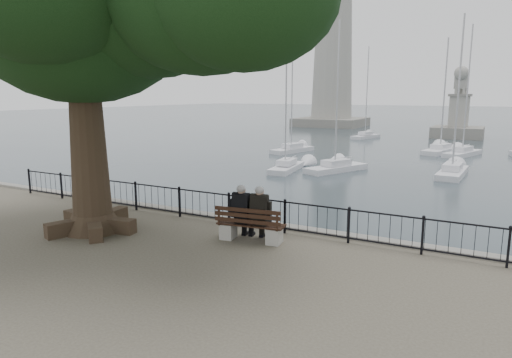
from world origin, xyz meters
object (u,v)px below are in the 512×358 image
Objects in this scene: bench at (250,229)px; lion_monument at (458,120)px; lighthouse at (333,42)px; person_left at (243,214)px; person_right at (261,216)px.

lion_monument is (1.55, 48.63, 0.73)m from bench.
person_left is at bearing -73.31° from lighthouse.
lion_monument is (20.00, -12.06, -11.12)m from lighthouse.
bench is at bearing -15.30° from person_left.
lighthouse is (-18.73, 60.54, 11.46)m from person_right.
lighthouse reaches higher than lion_monument.
lighthouse reaches higher than person_right.
person_right is 48.49m from lion_monument.
lion_monument is at bearing 88.50° from person_right.
person_left is 0.20× the size of lion_monument.
bench is at bearing -91.82° from lion_monument.
lion_monument reaches higher than bench.
person_right is at bearing -91.50° from lion_monument.
lighthouse is at bearing 106.69° from person_left.
bench is at bearing -73.09° from lighthouse.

